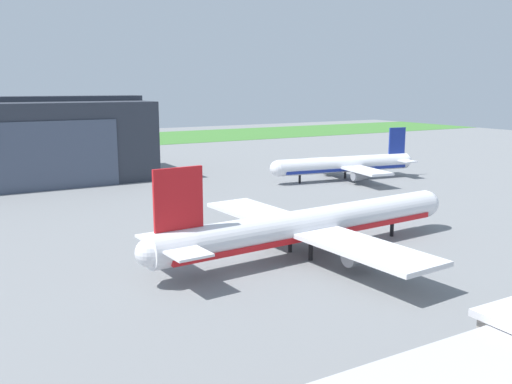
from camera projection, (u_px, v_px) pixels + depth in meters
The scene contains 4 objects.
ground_plane at pixel (234, 272), 65.77m from camera, with size 440.00×440.00×0.00m, color slate.
grass_field_strip at pixel (27, 144), 209.04m from camera, with size 440.00×56.00×0.08m, color #407B32.
airliner_near_left at pixel (311, 225), 72.25m from camera, with size 48.89×40.37×13.11m.
airliner_far_left at pixel (345, 165), 129.16m from camera, with size 37.41×29.37×11.95m.
Camera 1 is at (-29.08, -55.68, 21.88)m, focal length 38.68 mm.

